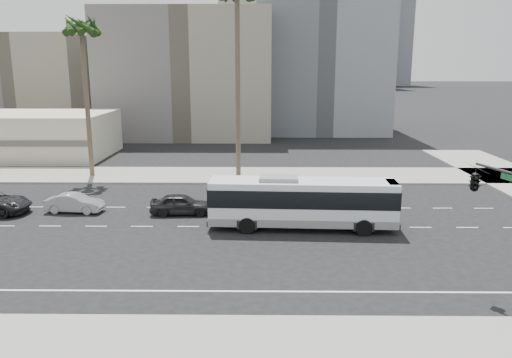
{
  "coord_description": "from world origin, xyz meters",
  "views": [
    {
      "loc": [
        -1.28,
        -30.67,
        10.07
      ],
      "look_at": [
        -1.66,
        4.0,
        2.28
      ],
      "focal_mm": 34.91,
      "sensor_mm": 36.0,
      "label": 1
    }
  ],
  "objects_px": {
    "traffic_signal": "(480,185)",
    "palm_mid": "(82,30)",
    "city_bus": "(302,201)",
    "car_b": "(75,203)",
    "car_a": "(181,204)"
  },
  "relations": [
    {
      "from": "traffic_signal",
      "to": "city_bus",
      "type": "bearing_deg",
      "value": 112.66
    },
    {
      "from": "car_a",
      "to": "traffic_signal",
      "type": "relative_size",
      "value": 0.71
    },
    {
      "from": "city_bus",
      "to": "car_b",
      "type": "xyz_separation_m",
      "value": [
        -15.87,
        3.45,
        -1.11
      ]
    },
    {
      "from": "traffic_signal",
      "to": "palm_mid",
      "type": "xyz_separation_m",
      "value": [
        -25.55,
        24.33,
        8.25
      ]
    },
    {
      "from": "car_a",
      "to": "car_b",
      "type": "xyz_separation_m",
      "value": [
        -7.65,
        0.42,
        -0.07
      ]
    },
    {
      "from": "city_bus",
      "to": "traffic_signal",
      "type": "relative_size",
      "value": 1.97
    },
    {
      "from": "traffic_signal",
      "to": "palm_mid",
      "type": "distance_m",
      "value": 36.24
    },
    {
      "from": "traffic_signal",
      "to": "palm_mid",
      "type": "height_order",
      "value": "palm_mid"
    },
    {
      "from": "car_b",
      "to": "palm_mid",
      "type": "relative_size",
      "value": 0.27
    },
    {
      "from": "car_a",
      "to": "city_bus",
      "type": "bearing_deg",
      "value": -112.95
    },
    {
      "from": "city_bus",
      "to": "car_a",
      "type": "bearing_deg",
      "value": 162.45
    },
    {
      "from": "car_a",
      "to": "car_b",
      "type": "distance_m",
      "value": 7.66
    },
    {
      "from": "city_bus",
      "to": "palm_mid",
      "type": "distance_m",
      "value": 26.58
    },
    {
      "from": "car_b",
      "to": "palm_mid",
      "type": "xyz_separation_m",
      "value": [
        -2.7,
        11.72,
        12.61
      ]
    },
    {
      "from": "traffic_signal",
      "to": "car_b",
      "type": "bearing_deg",
      "value": 136.42
    }
  ]
}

